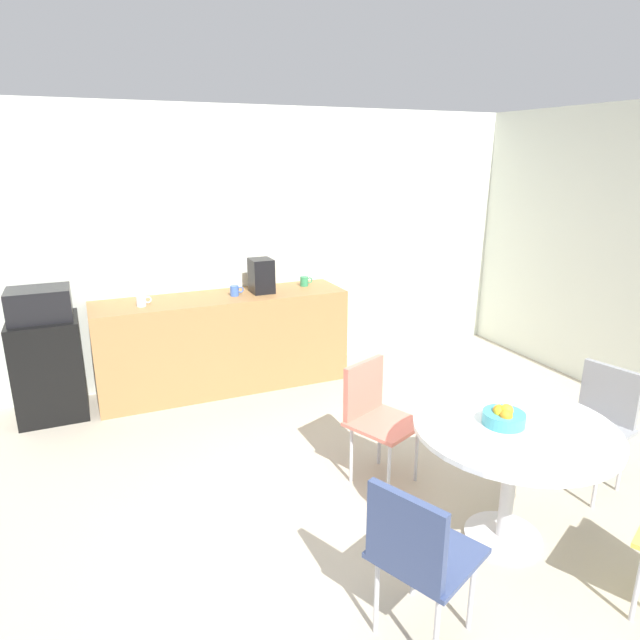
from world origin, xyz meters
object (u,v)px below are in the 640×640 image
at_px(mini_fridge, 49,368).
at_px(chair_gray, 600,413).
at_px(chair_coral, 374,408).
at_px(mug_green, 305,281).
at_px(fruit_bowl, 504,416).
at_px(coffee_maker, 261,276).
at_px(microwave, 39,304).
at_px(mug_red, 235,291).
at_px(round_table, 513,447).
at_px(mug_white, 142,301).
at_px(chair_navy, 416,548).

xyz_separation_m(mini_fridge, chair_gray, (3.39, -2.61, 0.09)).
relative_size(chair_coral, mug_green, 6.43).
xyz_separation_m(mini_fridge, fruit_bowl, (2.39, -2.79, 0.36)).
distance_m(fruit_bowl, coffee_maker, 2.85).
bearing_deg(microwave, mug_red, -1.12).
relative_size(round_table, mug_white, 8.57).
height_order(mini_fridge, round_table, mini_fridge).
height_order(round_table, coffee_maker, coffee_maker).
bearing_deg(chair_gray, chair_navy, -161.37).
relative_size(chair_gray, mug_red, 6.43).
xyz_separation_m(chair_navy, chair_gray, (1.83, 0.62, 0.00)).
bearing_deg(mini_fridge, mug_red, -1.12).
bearing_deg(coffee_maker, mug_green, 9.22).
bearing_deg(chair_coral, mini_fridge, 136.74).
bearing_deg(chair_coral, mug_red, 102.73).
bearing_deg(mini_fridge, round_table, -49.20).
xyz_separation_m(chair_gray, coffee_maker, (-1.49, 2.61, 0.54)).
bearing_deg(chair_navy, chair_gray, 18.63).
bearing_deg(chair_coral, mug_green, 81.24).
height_order(mug_red, coffee_maker, coffee_maker).
distance_m(fruit_bowl, mug_white, 3.16).
height_order(round_table, mug_white, mug_white).
bearing_deg(mug_red, mini_fridge, 178.88).
distance_m(chair_navy, coffee_maker, 3.29).
bearing_deg(fruit_bowl, coffee_maker, 99.97).
xyz_separation_m(fruit_bowl, mug_red, (-0.76, 2.76, 0.16)).
bearing_deg(round_table, mug_green, 91.45).
xyz_separation_m(mug_green, coffee_maker, (-0.47, -0.08, 0.11)).
height_order(round_table, mug_green, mug_green).
distance_m(chair_gray, chair_coral, 1.49).
bearing_deg(chair_gray, mug_red, 124.34).
xyz_separation_m(mini_fridge, mug_white, (0.79, -0.07, 0.52)).
relative_size(round_table, chair_coral, 1.33).
bearing_deg(round_table, chair_coral, 113.29).
distance_m(mug_white, mug_red, 0.84).
relative_size(microwave, round_table, 0.43).
bearing_deg(mini_fridge, mug_white, -5.03).
distance_m(mug_white, coffee_maker, 1.11).
height_order(chair_coral, fruit_bowl, fruit_bowl).
distance_m(microwave, chair_coral, 2.86).
bearing_deg(mug_green, mug_red, -171.69).
xyz_separation_m(chair_gray, mug_red, (-1.76, 2.58, 0.43)).
height_order(microwave, coffee_maker, coffee_maker).
bearing_deg(mug_white, microwave, 174.97).
relative_size(microwave, coffee_maker, 1.50).
relative_size(microwave, chair_navy, 0.58).
bearing_deg(round_table, fruit_bowl, 144.62).
relative_size(microwave, mug_green, 3.72).
distance_m(microwave, chair_gray, 4.30).
height_order(mug_white, coffee_maker, coffee_maker).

